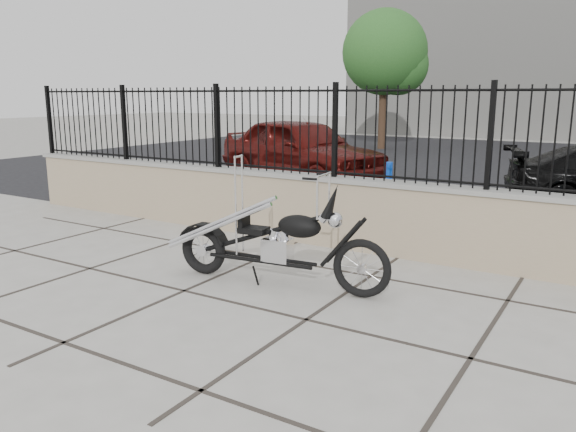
% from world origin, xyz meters
% --- Properties ---
extents(ground_plane, '(90.00, 90.00, 0.00)m').
position_xyz_m(ground_plane, '(0.00, 0.00, 0.00)').
color(ground_plane, '#99968E').
rests_on(ground_plane, ground).
extents(parking_lot, '(30.00, 30.00, 0.00)m').
position_xyz_m(parking_lot, '(0.00, 12.50, 0.00)').
color(parking_lot, black).
rests_on(parking_lot, ground).
extents(retaining_wall, '(14.00, 0.36, 0.96)m').
position_xyz_m(retaining_wall, '(0.00, 2.50, 0.48)').
color(retaining_wall, gray).
rests_on(retaining_wall, ground_plane).
extents(iron_fence, '(14.00, 0.08, 1.20)m').
position_xyz_m(iron_fence, '(0.00, 2.50, 1.56)').
color(iron_fence, black).
rests_on(iron_fence, retaining_wall).
extents(chopper_motorcycle, '(2.42, 0.70, 1.43)m').
position_xyz_m(chopper_motorcycle, '(-0.80, 0.69, 0.72)').
color(chopper_motorcycle, black).
rests_on(chopper_motorcycle, ground_plane).
extents(car_red, '(4.86, 3.15, 1.54)m').
position_xyz_m(car_red, '(-4.26, 7.20, 0.77)').
color(car_red, '#490D0A').
rests_on(car_red, parking_lot).
extents(bollard_a, '(0.13, 0.13, 0.92)m').
position_xyz_m(bollard_a, '(-1.10, 4.77, 0.46)').
color(bollard_a, '#0A25A4').
rests_on(bollard_a, ground_plane).
extents(tree_left, '(3.16, 3.16, 5.33)m').
position_xyz_m(tree_left, '(-5.90, 16.18, 3.73)').
color(tree_left, '#382619').
rests_on(tree_left, ground_plane).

